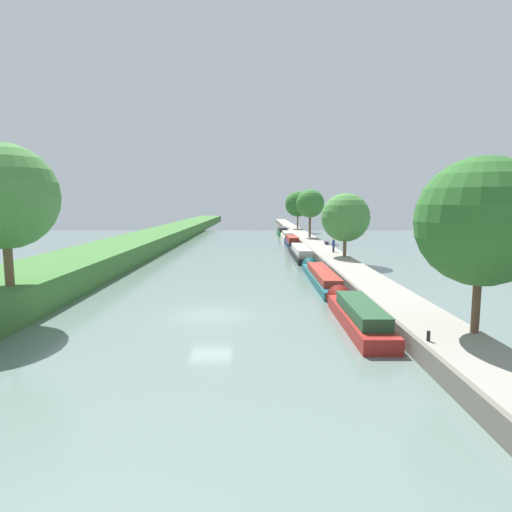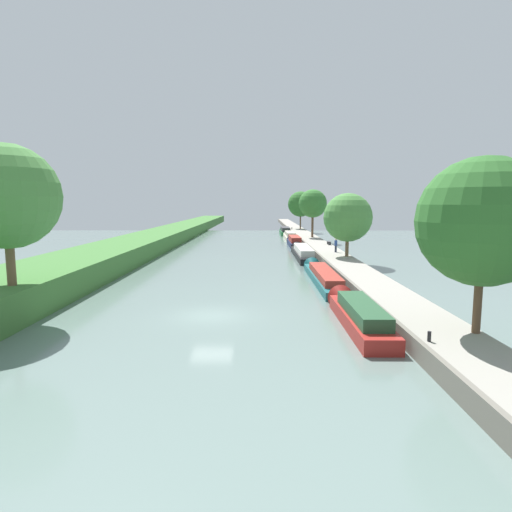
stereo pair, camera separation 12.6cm
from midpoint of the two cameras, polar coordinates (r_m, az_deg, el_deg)
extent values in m
plane|color=slate|center=(26.45, -5.97, -7.94)|extent=(160.00, 160.00, 0.00)
cube|color=gray|center=(27.63, 19.05, -6.69)|extent=(3.37, 260.00, 0.89)
cube|color=#6B665B|center=(27.10, 15.40, -6.77)|extent=(0.25, 260.00, 0.94)
cube|color=maroon|center=(24.53, 13.78, -8.36)|extent=(1.85, 9.31, 0.79)
cube|color=#234C2D|center=(23.91, 14.09, -6.95)|extent=(1.51, 6.52, 0.69)
cone|color=maroon|center=(29.46, 11.42, -5.68)|extent=(1.75, 1.11, 1.75)
cube|color=#195B60|center=(37.14, 8.98, -3.09)|extent=(1.80, 14.20, 0.64)
cube|color=maroon|center=(36.35, 9.16, -2.34)|extent=(1.48, 9.94, 0.58)
cone|color=#195B60|center=(44.61, 7.51, -1.34)|extent=(1.71, 1.08, 1.71)
cube|color=black|center=(53.67, 6.19, 0.16)|extent=(1.91, 13.88, 0.71)
cube|color=silver|center=(52.90, 6.28, 0.85)|extent=(1.57, 9.71, 0.75)
cone|color=black|center=(61.09, 5.48, 1.02)|extent=(1.82, 1.15, 1.82)
cube|color=#141E42|center=(67.92, 5.07, 1.66)|extent=(1.85, 9.78, 0.76)
cube|color=maroon|center=(67.36, 5.12, 2.30)|extent=(1.51, 6.84, 0.85)
cone|color=#141E42|center=(73.32, 4.72, 2.07)|extent=(1.75, 1.11, 1.75)
cube|color=beige|center=(79.46, 4.44, 2.48)|extent=(1.82, 11.13, 0.79)
cube|color=#B2A893|center=(78.85, 4.48, 2.99)|extent=(1.50, 7.79, 0.72)
cone|color=beige|center=(85.54, 4.15, 2.81)|extent=(1.73, 1.09, 1.73)
cube|color=#1E6033|center=(91.76, 3.82, 3.12)|extent=(2.09, 9.06, 0.80)
cube|color=#333338|center=(91.25, 3.84, 3.62)|extent=(1.72, 6.34, 0.87)
cone|color=#1E6033|center=(96.90, 3.63, 3.33)|extent=(1.99, 1.26, 1.99)
cylinder|color=brown|center=(22.06, 27.62, -4.68)|extent=(0.37, 0.37, 3.54)
sphere|color=#2D6628|center=(21.66, 28.14, 4.10)|extent=(5.85, 5.85, 5.85)
cylinder|color=brown|center=(48.45, 12.03, 1.63)|extent=(0.38, 0.38, 2.87)
sphere|color=#47843D|center=(48.27, 12.12, 5.07)|extent=(5.38, 5.38, 5.38)
cylinder|color=brown|center=(74.37, 7.47, 4.23)|extent=(0.39, 0.39, 4.49)
sphere|color=#33702D|center=(74.27, 7.52, 6.99)|extent=(4.85, 4.85, 4.85)
cylinder|color=brown|center=(98.77, 5.86, 4.84)|extent=(0.32, 0.32, 4.04)
sphere|color=#2D6628|center=(98.69, 5.88, 6.94)|extent=(5.81, 5.81, 5.81)
cylinder|color=brown|center=(28.24, -30.13, 0.04)|extent=(0.50, 0.50, 3.47)
sphere|color=#47843D|center=(28.08, -30.56, 6.90)|extent=(5.99, 5.99, 5.99)
cylinder|color=#282D42|center=(52.45, 10.56, 0.95)|extent=(0.26, 0.26, 0.82)
cylinder|color=#28428E|center=(52.38, 10.58, 1.74)|extent=(0.34, 0.34, 0.62)
sphere|color=tan|center=(52.34, 10.59, 2.20)|extent=(0.22, 0.22, 0.22)
cylinder|color=black|center=(20.22, 22.23, -9.93)|extent=(0.16, 0.16, 0.45)
cylinder|color=black|center=(96.61, 4.72, 3.74)|extent=(0.16, 0.16, 0.45)
cube|color=#333338|center=(61.21, 9.75, 1.66)|extent=(0.40, 0.08, 0.41)
cube|color=#333338|center=(62.39, 9.57, 1.76)|extent=(0.40, 0.08, 0.41)
cube|color=#38383D|center=(61.78, 9.67, 1.93)|extent=(0.44, 1.50, 0.06)
camera|label=1|loc=(0.06, -90.08, -0.01)|focal=29.83mm
camera|label=2|loc=(0.06, 89.92, 0.01)|focal=29.83mm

